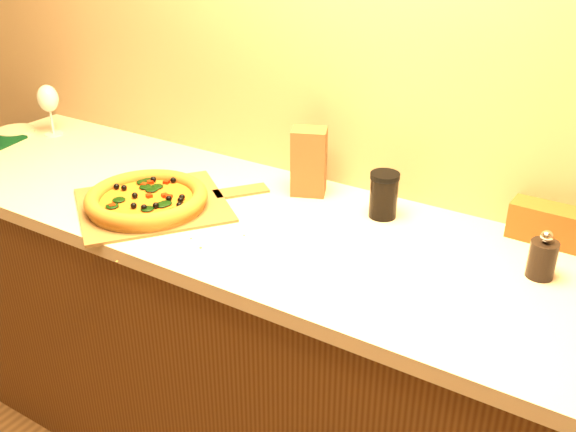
% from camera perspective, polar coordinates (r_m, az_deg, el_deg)
% --- Properties ---
extents(cabinet, '(2.80, 0.65, 0.86)m').
position_cam_1_polar(cabinet, '(1.96, 2.72, -13.94)').
color(cabinet, '#48270F').
rests_on(cabinet, ground).
extents(countertop, '(2.84, 0.68, 0.04)m').
position_cam_1_polar(countertop, '(1.70, 3.04, -2.37)').
color(countertop, '#C1B196').
rests_on(countertop, cabinet).
extents(pizza_peel, '(0.54, 0.57, 0.01)m').
position_cam_1_polar(pizza_peel, '(1.88, -11.46, 1.05)').
color(pizza_peel, brown).
rests_on(pizza_peel, countertop).
extents(pizza, '(0.34, 0.34, 0.05)m').
position_cam_1_polar(pizza, '(1.86, -12.45, 1.48)').
color(pizza, '#A87D2A').
rests_on(pizza, pizza_peel).
extents(bottle_cap, '(0.04, 0.04, 0.01)m').
position_cam_1_polar(bottle_cap, '(1.91, -11.27, 1.42)').
color(bottle_cap, black).
rests_on(bottle_cap, countertop).
extents(pepper_grinder, '(0.06, 0.06, 0.12)m').
position_cam_1_polar(pepper_grinder, '(1.60, 21.68, -3.49)').
color(pepper_grinder, black).
rests_on(pepper_grinder, countertop).
extents(wine_glass, '(0.08, 0.08, 0.19)m').
position_cam_1_polar(wine_glass, '(2.52, -20.55, 9.65)').
color(wine_glass, silver).
rests_on(wine_glass, countertop).
extents(paper_bag, '(0.12, 0.11, 0.20)m').
position_cam_1_polar(paper_bag, '(1.89, 1.87, 4.85)').
color(paper_bag, brown).
rests_on(paper_bag, countertop).
extents(dark_jar, '(0.08, 0.08, 0.13)m').
position_cam_1_polar(dark_jar, '(1.78, 8.50, 1.87)').
color(dark_jar, black).
rests_on(dark_jar, countertop).
extents(side_plate, '(0.16, 0.16, 0.01)m').
position_cam_1_polar(side_plate, '(2.63, -23.07, 6.98)').
color(side_plate, beige).
rests_on(side_plate, countertop).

